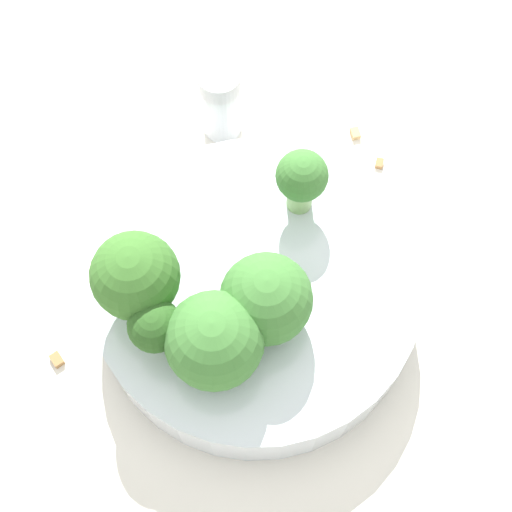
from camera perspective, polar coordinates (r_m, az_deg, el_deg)
name	(u,v)px	position (r m, az deg, el deg)	size (l,w,h in m)	color
ground_plane	(256,304)	(0.51, 0.00, -3.88)	(3.00, 3.00, 0.00)	silver
bowl	(256,291)	(0.49, 0.00, -2.86)	(0.22, 0.22, 0.05)	silver
broccoli_floret_0	(136,276)	(0.43, -9.62, -1.63)	(0.05, 0.05, 0.07)	#8EB770
broccoli_floret_1	(155,327)	(0.43, -8.07, -5.61)	(0.03, 0.03, 0.05)	#8EB770
broccoli_floret_2	(266,299)	(0.43, 0.81, -3.47)	(0.06, 0.06, 0.06)	#7A9E5B
broccoli_floret_3	(302,179)	(0.47, 3.67, 6.17)	(0.03, 0.03, 0.05)	#8EB770
broccoli_floret_4	(214,341)	(0.42, -3.34, -6.78)	(0.06, 0.06, 0.06)	#84AD66
pepper_shaker	(221,102)	(0.56, -2.83, 12.18)	(0.03, 0.03, 0.07)	silver
almond_crumb_0	(56,359)	(0.51, -15.70, -7.91)	(0.01, 0.01, 0.01)	olive
almond_crumb_1	(380,162)	(0.57, 9.87, 7.42)	(0.01, 0.01, 0.01)	olive
almond_crumb_3	(356,132)	(0.58, 7.98, 9.82)	(0.01, 0.01, 0.01)	tan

